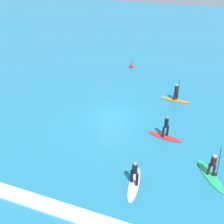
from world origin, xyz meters
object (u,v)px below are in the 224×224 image
at_px(marker_buoy, 131,66).
at_px(surfer_on_red_board, 165,132).
at_px(surfer_on_orange_board, 176,96).
at_px(surfer_on_white_board, 134,179).
at_px(surfer_on_green_board, 211,171).

bearing_deg(marker_buoy, surfer_on_red_board, -62.80).
bearing_deg(surfer_on_orange_board, surfer_on_white_board, -87.88).
distance_m(surfer_on_orange_board, surfer_on_green_board, 10.31).
bearing_deg(surfer_on_red_board, marker_buoy, 127.28).
relative_size(surfer_on_green_board, surfer_on_red_board, 1.06).
height_order(surfer_on_white_board, marker_buoy, surfer_on_white_board).
relative_size(surfer_on_red_board, marker_buoy, 2.69).
height_order(surfer_on_orange_board, marker_buoy, surfer_on_orange_board).
relative_size(surfer_on_white_board, surfer_on_red_board, 1.11).
bearing_deg(surfer_on_red_board, surfer_on_white_board, -88.43).
distance_m(surfer_on_green_board, marker_buoy, 19.31).
xyz_separation_m(surfer_on_white_board, marker_buoy, (-5.91, 18.76, -0.31)).
bearing_deg(marker_buoy, surfer_on_green_board, -57.68).
distance_m(surfer_on_white_board, surfer_on_red_board, 5.69).
height_order(surfer_on_orange_board, surfer_on_green_board, surfer_on_green_board).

